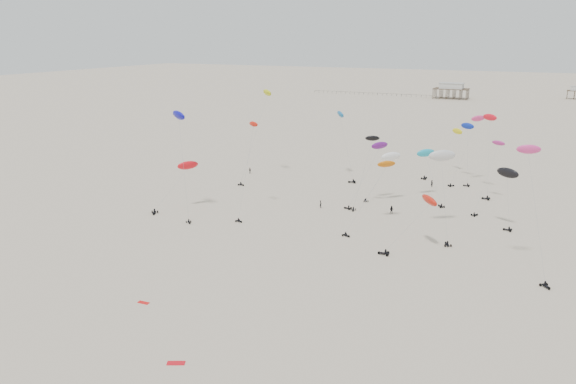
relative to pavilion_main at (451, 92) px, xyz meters
The scene contains 29 objects.
ground_plane 150.39m from the pavilion_main, 86.19° to the right, with size 900.00×900.00×0.00m, color #C0AF98.
pavilion_main is the anchor object (origin of this frame).
pavilion_small 76.16m from the pavilion_main, 23.20° to the left, with size 9.00×7.00×8.00m.
pier_fence 52.11m from the pavilion_main, behind, with size 80.20×0.20×1.50m.
rig_0 274.14m from the pavilion_main, 78.06° to the right, with size 8.14×9.39×21.76m.
rig_1 234.21m from the pavilion_main, 78.50° to the right, with size 5.09×17.23×19.74m.
rig_2 224.49m from the pavilion_main, 78.48° to the right, with size 4.80×10.24×20.04m.
rig_3 244.77m from the pavilion_main, 85.07° to the right, with size 4.80×7.66×16.80m.
rig_4 263.06m from the pavilion_main, 93.62° to the right, with size 7.70×11.38×12.30m.
rig_5 205.43m from the pavilion_main, 81.00° to the right, with size 8.91×15.99×17.59m.
rig_6 266.13m from the pavilion_main, 93.04° to the right, with size 9.18×9.00×23.33m.
rig_7 255.69m from the pavilion_main, 83.94° to the right, with size 7.29×15.31×17.27m.
rig_8 254.97m from the pavilion_main, 81.11° to the right, with size 7.85×14.03×17.79m.
rig_9 250.66m from the pavilion_main, 78.16° to the right, with size 5.15×4.72×12.81m.
rig_10 240.25m from the pavilion_main, 84.86° to the right, with size 7.28×12.30×15.91m.
rig_11 259.36m from the pavilion_main, 90.22° to the right, with size 4.14×12.14×21.18m.
rig_12 211.33m from the pavilion_main, 79.60° to the right, with size 5.21×10.65×16.38m.
rig_13 267.23m from the pavilion_main, 81.81° to the right, with size 9.73×10.92×12.10m.
rig_14 228.23m from the pavilion_main, 93.48° to the right, with size 4.75×17.02×25.86m.
rig_15 238.63m from the pavilion_main, 84.10° to the right, with size 8.53×5.69×12.55m.
rig_16 214.90m from the pavilion_main, 79.29° to the right, with size 7.78×9.68×18.83m.
rig_17 232.40m from the pavilion_main, 82.02° to the right, with size 9.25×10.73×13.46m.
rig_18 219.67m from the pavilion_main, 88.21° to the right, with size 9.37×9.41×18.91m.
spectator_0 248.77m from the pavilion_main, 87.24° to the right, with size 0.76×0.52×2.09m, color black.
spectator_1 247.34m from the pavilion_main, 83.50° to the right, with size 1.02×0.60×2.10m, color black.
spectator_2 226.77m from the pavilion_main, 94.81° to the right, with size 1.14×0.61×1.93m, color black.
spectator_3 221.08m from the pavilion_main, 81.79° to the right, with size 0.79×0.54×2.16m, color black.
grounded_kite_a 315.85m from the pavilion_main, 86.40° to the right, with size 2.20×0.90×0.08m, color red.
grounded_kite_b 304.13m from the pavilion_main, 88.90° to the right, with size 1.80×0.70×0.07m, color red.
Camera 1 is at (47.60, -13.82, 38.54)m, focal length 35.00 mm.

